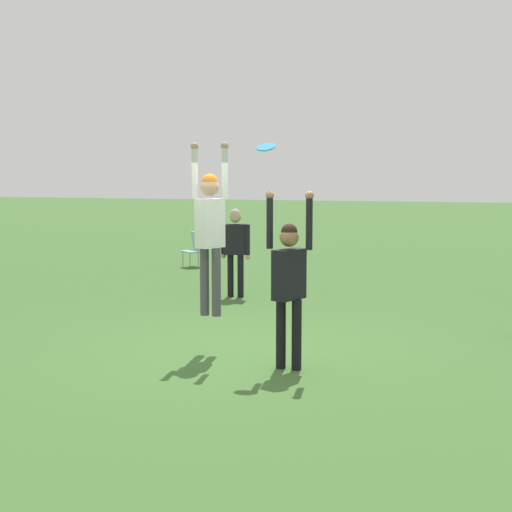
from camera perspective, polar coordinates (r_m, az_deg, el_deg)
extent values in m
plane|color=#3D662D|center=(9.55, -1.05, -7.68)|extent=(120.00, 120.00, 0.00)
cylinder|color=#4C4C51|center=(9.40, -4.14, -2.04)|extent=(0.12, 0.12, 0.90)
cylinder|color=#4C4C51|center=(9.34, -3.19, -2.10)|extent=(0.12, 0.12, 0.90)
cube|color=white|center=(9.29, -3.70, 2.63)|extent=(0.31, 0.42, 0.64)
sphere|color=tan|center=(9.27, -3.72, 5.54)|extent=(0.24, 0.24, 0.24)
sphere|color=orange|center=(9.27, -3.72, 5.95)|extent=(0.21, 0.21, 0.21)
cylinder|color=white|center=(9.35, -4.92, 6.67)|extent=(0.08, 0.08, 0.68)
sphere|color=tan|center=(9.36, -4.94, 8.73)|extent=(0.10, 0.10, 0.10)
cylinder|color=white|center=(9.19, -2.52, 6.69)|extent=(0.08, 0.08, 0.68)
sphere|color=tan|center=(9.19, -2.53, 8.80)|extent=(0.10, 0.10, 0.10)
cylinder|color=black|center=(8.67, 2.00, -6.22)|extent=(0.12, 0.12, 0.85)
cylinder|color=black|center=(8.62, 3.27, -6.32)|extent=(0.12, 0.12, 0.85)
cube|color=black|center=(8.52, 2.66, -1.48)|extent=(0.34, 0.48, 0.60)
sphere|color=#9E704C|center=(8.47, 2.67, 1.52)|extent=(0.23, 0.23, 0.23)
sphere|color=black|center=(8.46, 2.68, 1.95)|extent=(0.20, 0.20, 0.20)
cylinder|color=black|center=(8.53, 1.11, 2.74)|extent=(0.08, 0.08, 0.64)
sphere|color=#9E704C|center=(8.52, 1.11, 4.89)|extent=(0.10, 0.10, 0.10)
cylinder|color=black|center=(8.39, 4.28, 2.66)|extent=(0.08, 0.08, 0.64)
sphere|color=#9E704C|center=(8.37, 4.30, 4.85)|extent=(0.10, 0.10, 0.10)
cylinder|color=#2D9EDB|center=(8.82, 0.80, 8.72)|extent=(0.24, 0.22, 0.11)
cylinder|color=gray|center=(18.33, -5.87, -0.28)|extent=(0.02, 0.02, 0.43)
cylinder|color=gray|center=(18.15, -4.65, -0.33)|extent=(0.02, 0.02, 0.43)
cylinder|color=gray|center=(18.72, -5.30, -0.14)|extent=(0.02, 0.02, 0.43)
cylinder|color=gray|center=(18.54, -4.10, -0.19)|extent=(0.02, 0.02, 0.43)
cube|color=#8CC6C1|center=(18.42, -4.99, 0.37)|extent=(0.70, 0.70, 0.04)
cube|color=#8CC6C1|center=(18.60, -4.69, 1.22)|extent=(0.49, 0.38, 0.47)
cylinder|color=black|center=(13.81, -2.05, -1.57)|extent=(0.12, 0.12, 0.83)
cylinder|color=black|center=(13.74, -1.24, -1.61)|extent=(0.12, 0.12, 0.83)
cube|color=black|center=(13.70, -1.66, 1.34)|extent=(0.51, 0.37, 0.59)
sphere|color=tan|center=(13.66, -1.66, 3.15)|extent=(0.22, 0.22, 0.22)
sphere|color=#B7B2AD|center=(13.66, -1.66, 3.41)|extent=(0.19, 0.19, 0.19)
cylinder|color=black|center=(13.79, -2.65, 1.30)|extent=(0.08, 0.08, 0.62)
sphere|color=tan|center=(13.82, -2.64, 0.02)|extent=(0.10, 0.10, 0.10)
cylinder|color=black|center=(13.61, -0.65, 1.23)|extent=(0.08, 0.08, 0.62)
sphere|color=tan|center=(13.64, -0.65, -0.06)|extent=(0.10, 0.10, 0.10)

